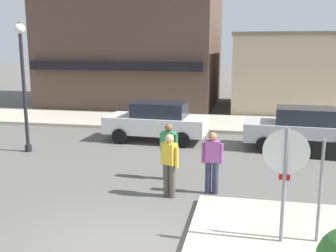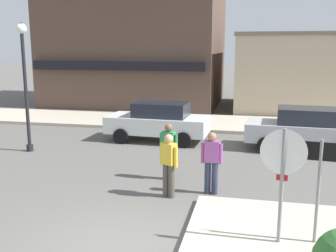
{
  "view_description": "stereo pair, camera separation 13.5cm",
  "coord_description": "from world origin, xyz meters",
  "px_view_note": "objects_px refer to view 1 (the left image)",
  "views": [
    {
      "loc": [
        2.17,
        -6.19,
        3.69
      ],
      "look_at": [
        0.01,
        4.5,
        1.5
      ],
      "focal_mm": 42.0,
      "sensor_mm": 36.0,
      "label": 1
    },
    {
      "loc": [
        2.3,
        -6.16,
        3.69
      ],
      "look_at": [
        0.01,
        4.5,
        1.5
      ],
      "focal_mm": 42.0,
      "sensor_mm": 36.0,
      "label": 2
    }
  ],
  "objects_px": {
    "stop_sign": "(285,171)",
    "pedestrian_kerb_side": "(169,150)",
    "one_way_sign": "(321,181)",
    "pedestrian_crossing_near": "(169,163)",
    "lamp_post": "(23,69)",
    "parked_car_nearest": "(157,121)",
    "pedestrian_crossing_far": "(212,161)",
    "parked_car_second": "(302,128)"
  },
  "relations": [
    {
      "from": "parked_car_second",
      "to": "pedestrian_crossing_near",
      "type": "distance_m",
      "value": 6.67
    },
    {
      "from": "parked_car_nearest",
      "to": "pedestrian_kerb_side",
      "type": "xyz_separation_m",
      "value": [
        1.37,
        -4.5,
        0.06
      ]
    },
    {
      "from": "one_way_sign",
      "to": "lamp_post",
      "type": "height_order",
      "value": "lamp_post"
    },
    {
      "from": "pedestrian_crossing_near",
      "to": "pedestrian_crossing_far",
      "type": "xyz_separation_m",
      "value": [
        1.02,
        0.43,
        0.0
      ]
    },
    {
      "from": "one_way_sign",
      "to": "pedestrian_crossing_near",
      "type": "distance_m",
      "value": 3.79
    },
    {
      "from": "lamp_post",
      "to": "stop_sign",
      "type": "bearing_deg",
      "value": -32.84
    },
    {
      "from": "pedestrian_crossing_near",
      "to": "parked_car_second",
      "type": "bearing_deg",
      "value": 55.08
    },
    {
      "from": "pedestrian_crossing_far",
      "to": "pedestrian_kerb_side",
      "type": "distance_m",
      "value": 1.56
    },
    {
      "from": "lamp_post",
      "to": "parked_car_second",
      "type": "height_order",
      "value": "lamp_post"
    },
    {
      "from": "stop_sign",
      "to": "parked_car_second",
      "type": "distance_m",
      "value": 7.74
    },
    {
      "from": "stop_sign",
      "to": "lamp_post",
      "type": "xyz_separation_m",
      "value": [
        -8.38,
        5.41,
        1.44
      ]
    },
    {
      "from": "lamp_post",
      "to": "parked_car_second",
      "type": "relative_size",
      "value": 1.11
    },
    {
      "from": "stop_sign",
      "to": "one_way_sign",
      "type": "distance_m",
      "value": 0.69
    },
    {
      "from": "parked_car_second",
      "to": "pedestrian_crossing_far",
      "type": "distance_m",
      "value": 5.77
    },
    {
      "from": "stop_sign",
      "to": "parked_car_nearest",
      "type": "bearing_deg",
      "value": 117.81
    },
    {
      "from": "stop_sign",
      "to": "one_way_sign",
      "type": "relative_size",
      "value": 1.1
    },
    {
      "from": "one_way_sign",
      "to": "pedestrian_kerb_side",
      "type": "distance_m",
      "value": 4.81
    },
    {
      "from": "stop_sign",
      "to": "pedestrian_kerb_side",
      "type": "xyz_separation_m",
      "value": [
        -2.82,
        3.43,
        -0.65
      ]
    },
    {
      "from": "one_way_sign",
      "to": "stop_sign",
      "type": "bearing_deg",
      "value": -168.67
    },
    {
      "from": "one_way_sign",
      "to": "pedestrian_kerb_side",
      "type": "height_order",
      "value": "one_way_sign"
    },
    {
      "from": "pedestrian_crossing_far",
      "to": "pedestrian_kerb_side",
      "type": "xyz_separation_m",
      "value": [
        -1.3,
        0.88,
        0.0
      ]
    },
    {
      "from": "pedestrian_crossing_near",
      "to": "lamp_post",
      "type": "bearing_deg",
      "value": 150.7
    },
    {
      "from": "parked_car_second",
      "to": "pedestrian_crossing_far",
      "type": "height_order",
      "value": "pedestrian_crossing_far"
    },
    {
      "from": "parked_car_second",
      "to": "pedestrian_kerb_side",
      "type": "relative_size",
      "value": 2.55
    },
    {
      "from": "parked_car_second",
      "to": "pedestrian_kerb_side",
      "type": "distance_m",
      "value": 5.85
    },
    {
      "from": "one_way_sign",
      "to": "lamp_post",
      "type": "xyz_separation_m",
      "value": [
        -9.03,
        5.27,
        1.63
      ]
    },
    {
      "from": "pedestrian_crossing_far",
      "to": "stop_sign",
      "type": "bearing_deg",
      "value": -59.28
    },
    {
      "from": "one_way_sign",
      "to": "pedestrian_crossing_far",
      "type": "height_order",
      "value": "one_way_sign"
    },
    {
      "from": "parked_car_nearest",
      "to": "pedestrian_crossing_far",
      "type": "distance_m",
      "value": 6.0
    },
    {
      "from": "one_way_sign",
      "to": "parked_car_nearest",
      "type": "relative_size",
      "value": 0.51
    },
    {
      "from": "lamp_post",
      "to": "parked_car_nearest",
      "type": "distance_m",
      "value": 5.35
    },
    {
      "from": "one_way_sign",
      "to": "pedestrian_crossing_near",
      "type": "height_order",
      "value": "one_way_sign"
    },
    {
      "from": "lamp_post",
      "to": "pedestrian_crossing_far",
      "type": "bearing_deg",
      "value": -22.55
    },
    {
      "from": "pedestrian_crossing_near",
      "to": "one_way_sign",
      "type": "bearing_deg",
      "value": -32.09
    },
    {
      "from": "one_way_sign",
      "to": "lamp_post",
      "type": "relative_size",
      "value": 0.46
    },
    {
      "from": "one_way_sign",
      "to": "pedestrian_crossing_near",
      "type": "bearing_deg",
      "value": 147.91
    },
    {
      "from": "one_way_sign",
      "to": "pedestrian_crossing_far",
      "type": "bearing_deg",
      "value": 131.8
    },
    {
      "from": "one_way_sign",
      "to": "pedestrian_kerb_side",
      "type": "bearing_deg",
      "value": 136.38
    },
    {
      "from": "one_way_sign",
      "to": "pedestrian_crossing_far",
      "type": "xyz_separation_m",
      "value": [
        -2.17,
        2.43,
        -0.46
      ]
    },
    {
      "from": "stop_sign",
      "to": "pedestrian_crossing_far",
      "type": "distance_m",
      "value": 3.05
    },
    {
      "from": "lamp_post",
      "to": "pedestrian_kerb_side",
      "type": "relative_size",
      "value": 2.82
    },
    {
      "from": "parked_car_second",
      "to": "pedestrian_kerb_side",
      "type": "height_order",
      "value": "pedestrian_kerb_side"
    }
  ]
}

